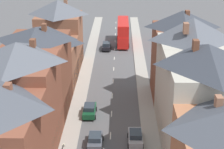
# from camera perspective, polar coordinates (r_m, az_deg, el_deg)

# --- Properties ---
(pavement_left) EXTENTS (2.20, 104.00, 0.14)m
(pavement_left) POSITION_cam_1_polar(r_m,az_deg,el_deg) (61.12, -4.69, -2.38)
(pavement_left) COLOR #A8A399
(pavement_left) RESTS_ON ground
(pavement_right) EXTENTS (2.20, 104.00, 0.14)m
(pavement_right) POSITION_cam_1_polar(r_m,az_deg,el_deg) (60.93, 4.91, -2.47)
(pavement_right) COLOR #A8A399
(pavement_right) RESTS_ON ground
(centre_line_dashes) EXTENTS (0.14, 97.80, 0.01)m
(centre_line_dashes) POSITION_cam_1_polar(r_m,az_deg,el_deg) (59.02, 0.07, -3.28)
(centre_line_dashes) COLOR silver
(centre_line_dashes) RESTS_ON ground
(terrace_row_left) EXTENTS (8.00, 67.15, 13.24)m
(terrace_row_left) POSITION_cam_1_polar(r_m,az_deg,el_deg) (44.12, -13.74, -4.68)
(terrace_row_left) COLOR brown
(terrace_row_left) RESTS_ON ground
(terrace_row_right) EXTENTS (8.00, 52.70, 14.42)m
(terrace_row_right) POSITION_cam_1_polar(r_m,az_deg,el_deg) (39.30, 14.59, -7.54)
(terrace_row_right) COLOR brown
(terrace_row_right) RESTS_ON ground
(double_decker_bus_lead) EXTENTS (2.74, 10.80, 5.30)m
(double_decker_bus_lead) POSITION_cam_1_polar(r_m,az_deg,el_deg) (84.49, 1.68, 6.53)
(double_decker_bus_lead) COLOR red
(double_decker_bus_lead) RESTS_ON ground
(car_near_blue) EXTENTS (1.90, 4.12, 1.67)m
(car_near_blue) POSITION_cam_1_polar(r_m,az_deg,el_deg) (52.98, -3.45, -5.40)
(car_near_blue) COLOR #144728
(car_near_blue) RESTS_ON ground
(car_near_silver) EXTENTS (1.90, 4.58, 1.65)m
(car_near_silver) POSITION_cam_1_polar(r_m,az_deg,el_deg) (80.99, -0.86, 4.40)
(car_near_silver) COLOR black
(car_near_silver) RESTS_ON ground
(car_parked_left_a) EXTENTS (1.90, 3.99, 1.68)m
(car_parked_left_a) POSITION_cam_1_polar(r_m,az_deg,el_deg) (46.60, 3.58, -9.49)
(car_parked_left_a) COLOR #B7BABF
(car_parked_left_a) RESTS_ON ground
(car_parked_right_a) EXTENTS (1.90, 3.80, 1.62)m
(car_parked_right_a) POSITION_cam_1_polar(r_m,az_deg,el_deg) (46.05, -2.58, -9.93)
(car_parked_right_a) COLOR #4C515B
(car_parked_right_a) RESTS_ON ground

